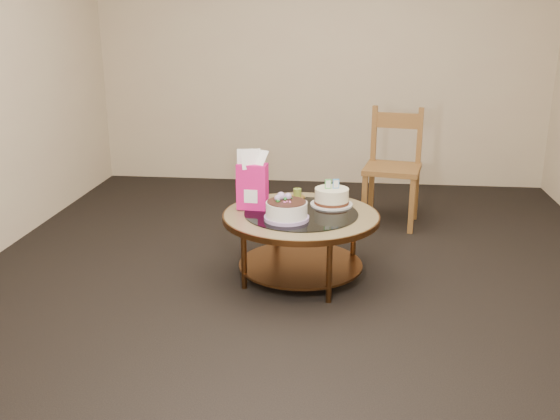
# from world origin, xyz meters

# --- Properties ---
(ground) EXTENTS (5.00, 5.00, 0.00)m
(ground) POSITION_xyz_m (0.00, 0.00, 0.00)
(ground) COLOR black
(ground) RESTS_ON ground
(room_walls) EXTENTS (4.52, 5.02, 2.61)m
(room_walls) POSITION_xyz_m (0.00, 0.00, 1.54)
(room_walls) COLOR beige
(room_walls) RESTS_ON ground
(coffee_table) EXTENTS (1.02, 1.02, 0.46)m
(coffee_table) POSITION_xyz_m (0.00, -0.00, 0.38)
(coffee_table) COLOR #543118
(coffee_table) RESTS_ON ground
(decorated_cake) EXTENTS (0.28, 0.28, 0.16)m
(decorated_cake) POSITION_xyz_m (-0.08, -0.15, 0.51)
(decorated_cake) COLOR #AA8CC6
(decorated_cake) RESTS_ON coffee_table
(cream_cake) EXTENTS (0.28, 0.28, 0.18)m
(cream_cake) POSITION_xyz_m (0.19, 0.19, 0.51)
(cream_cake) COLOR silver
(cream_cake) RESTS_ON coffee_table
(gift_bag) EXTENTS (0.20, 0.15, 0.39)m
(gift_bag) POSITION_xyz_m (-0.33, 0.06, 0.65)
(gift_bag) COLOR #F01676
(gift_bag) RESTS_ON coffee_table
(pillar_candle) EXTENTS (0.11, 0.11, 0.08)m
(pillar_candle) POSITION_xyz_m (-0.05, 0.31, 0.48)
(pillar_candle) COLOR #E7C05F
(pillar_candle) RESTS_ON coffee_table
(dining_chair) EXTENTS (0.51, 0.51, 0.96)m
(dining_chair) POSITION_xyz_m (0.66, 1.24, 0.48)
(dining_chair) COLOR brown
(dining_chair) RESTS_ON ground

